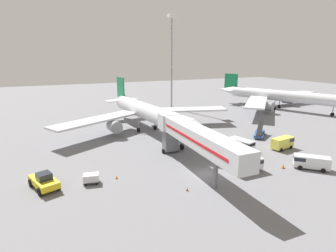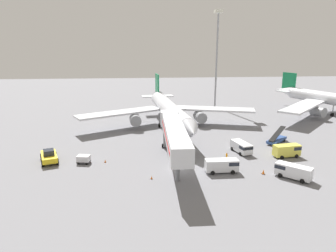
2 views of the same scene
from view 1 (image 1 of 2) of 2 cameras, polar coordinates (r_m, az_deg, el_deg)
name	(u,v)px [view 1 (image 1 of 2)]	position (r m, az deg, el deg)	size (l,w,h in m)	color
ground_plane	(205,174)	(42.49, 7.76, -10.00)	(300.00, 300.00, 0.00)	slate
airplane_at_gate	(147,112)	(64.04, -4.37, 2.85)	(44.86, 44.87, 11.72)	silver
jet_bridge	(193,136)	(42.03, 5.20, -2.14)	(3.76, 24.01, 7.27)	silver
pushback_tug	(44,181)	(41.16, -24.63, -10.46)	(4.11, 5.89, 2.31)	yellow
belt_loader_truck	(260,133)	(64.12, 18.70, -1.44)	(5.75, 5.59, 3.00)	#2D4C8E
service_van_near_right	(283,142)	(57.15, 23.03, -3.19)	(4.98, 2.53, 2.28)	#E5DB4C
service_van_mid_center	(247,164)	(44.17, 16.36, -7.77)	(5.19, 2.09, 2.15)	white
service_van_outer_right	(242,144)	(54.12, 15.27, -3.63)	(3.08, 5.25, 2.01)	white
service_van_rear_left	(310,162)	(49.14, 27.76, -6.63)	(5.00, 4.98, 2.13)	white
baggage_cart_near_center	(91,178)	(40.49, -15.87, -10.53)	(2.35, 1.82, 1.39)	#38383D
ground_crew_worker_foreground	(238,155)	(48.79, 14.61, -5.97)	(0.43, 0.43, 1.62)	#1E2333
safety_cone_alpha	(187,189)	(37.39, 4.09, -13.06)	(0.33, 0.33, 0.51)	black
safety_cone_bravo	(283,166)	(47.78, 23.10, -7.77)	(0.50, 0.50, 0.75)	black
safety_cone_charlie	(117,177)	(41.27, -10.75, -10.51)	(0.33, 0.33, 0.52)	black
airplane_background	(279,96)	(98.90, 22.30, 5.84)	(46.43, 46.18, 11.08)	silver
apron_light_mast	(172,46)	(92.13, 0.78, 16.41)	(2.40, 2.40, 30.46)	#93969B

